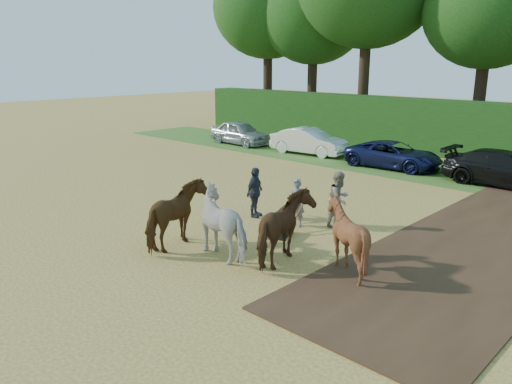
{
  "coord_description": "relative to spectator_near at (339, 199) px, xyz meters",
  "views": [
    {
      "loc": [
        6.05,
        -8.21,
        5.1
      ],
      "look_at": [
        -3.56,
        1.87,
        1.4
      ],
      "focal_mm": 35.0,
      "sensor_mm": 36.0,
      "label": 1
    }
  ],
  "objects": [
    {
      "name": "earth_strip",
      "position": [
        3.96,
        2.5,
        -0.85
      ],
      "size": [
        4.5,
        17.0,
        0.05
      ],
      "primitive_type": "cube",
      "color": "#472D1C",
      "rests_on": "ground"
    },
    {
      "name": "parked_cars",
      "position": [
        2.2,
        9.19,
        -0.19
      ],
      "size": [
        36.2,
        3.08,
        1.47
      ],
      "color": "#A4A8AB",
      "rests_on": "ground"
    },
    {
      "name": "plough_team",
      "position": [
        -0.01,
        -3.71,
        0.04
      ],
      "size": [
        6.12,
        5.15,
        1.83
      ],
      "color": "#5E3217",
      "rests_on": "ground"
    },
    {
      "name": "spectator_near",
      "position": [
        0.0,
        0.0,
        0.0
      ],
      "size": [
        0.67,
        0.85,
        1.75
      ],
      "primitive_type": "imported",
      "rotation": [
        0.0,
        0.0,
        1.57
      ],
      "color": "#9F977D",
      "rests_on": "ground"
    },
    {
      "name": "ground",
      "position": [
        2.46,
        -4.5,
        -0.87
      ],
      "size": [
        120.0,
        120.0,
        0.0
      ],
      "primitive_type": "plane",
      "color": "gold",
      "rests_on": "ground"
    },
    {
      "name": "spectator_far",
      "position": [
        -2.55,
        -1.17,
        -0.03
      ],
      "size": [
        0.68,
        1.06,
        1.68
      ],
      "primitive_type": "imported",
      "rotation": [
        0.0,
        0.0,
        1.86
      ],
      "color": "#2A2D38",
      "rests_on": "ground"
    }
  ]
}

